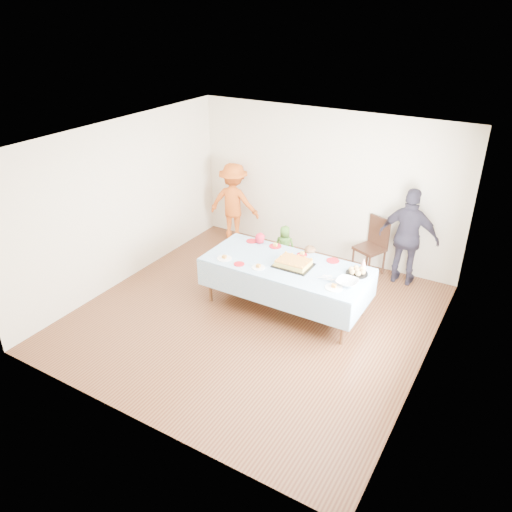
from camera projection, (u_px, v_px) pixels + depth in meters
The scene contains 22 objects.
ground at pixel (254, 316), 7.62m from camera, with size 5.00×5.00×0.00m, color #4A2415.
room_walls at pixel (257, 209), 6.79m from camera, with size 5.04×5.04×2.72m.
party_table at pixel (286, 267), 7.51m from camera, with size 2.50×1.10×0.78m.
birthday_cake at pixel (293, 263), 7.40m from camera, with size 0.55×0.42×0.10m.
rolls_tray at pixel (357, 272), 7.19m from camera, with size 0.32×0.32×0.10m.
punch_bowl at pixel (347, 282), 6.92m from camera, with size 0.31×0.31×0.07m, color silver.
party_hat at pixel (364, 264), 7.30m from camera, with size 0.11×0.11×0.18m, color white.
fork_pile at pixel (327, 277), 7.05m from camera, with size 0.24×0.18×0.07m, color white, non-canonical shape.
plate_red_far_a at pixel (252, 241), 8.18m from camera, with size 0.18×0.18×0.01m, color red.
plate_red_far_b at pixel (275, 246), 8.00m from camera, with size 0.20×0.20×0.01m, color red.
plate_red_far_c at pixel (302, 255), 7.73m from camera, with size 0.17×0.17×0.01m, color red.
plate_red_far_d at pixel (333, 261), 7.56m from camera, with size 0.20×0.20×0.01m, color red.
plate_red_near at pixel (239, 264), 7.46m from camera, with size 0.16×0.16×0.01m, color red.
plate_white_left at pixel (224, 258), 7.63m from camera, with size 0.23×0.23×0.01m, color white.
plate_white_mid at pixel (258, 267), 7.37m from camera, with size 0.20×0.20×0.01m, color white.
plate_white_right at pixel (334, 288), 6.85m from camera, with size 0.24×0.24×0.01m, color white.
dining_chair at pixel (374, 243), 8.63m from camera, with size 0.58×0.58×1.01m.
toddler_left at pixel (260, 259), 8.28m from camera, with size 0.35×0.23×0.95m, color red.
toddler_mid at pixel (285, 246), 8.95m from camera, with size 0.37×0.24×0.76m, color #477C29.
toddler_right at pixel (308, 270), 8.03m from camera, with size 0.42×0.33×0.87m, color tan.
adult_left at pixel (234, 202), 9.75m from camera, with size 1.01×0.58×1.56m, color #C35218.
adult_right at pixel (409, 237), 8.18m from camera, with size 0.98×0.41×1.67m, color #2C2837.
Camera 1 is at (3.26, -5.46, 4.31)m, focal length 35.00 mm.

